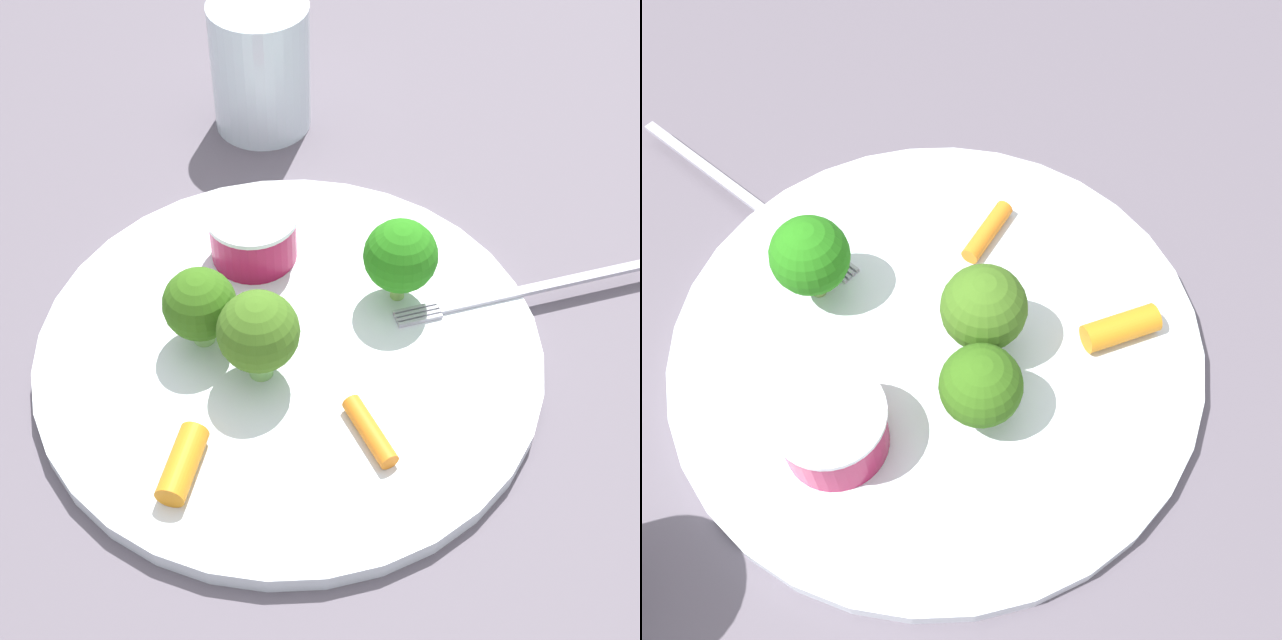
# 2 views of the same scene
# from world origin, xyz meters

# --- Properties ---
(ground_plane) EXTENTS (2.40, 2.40, 0.00)m
(ground_plane) POSITION_xyz_m (0.00, 0.00, 0.00)
(ground_plane) COLOR #5D5560
(plate) EXTENTS (0.30, 0.30, 0.01)m
(plate) POSITION_xyz_m (0.00, 0.00, 0.01)
(plate) COLOR white
(plate) RESTS_ON ground_plane
(sauce_cup) EXTENTS (0.06, 0.06, 0.03)m
(sauce_cup) POSITION_xyz_m (-0.02, -0.08, 0.03)
(sauce_cup) COLOR #9E143F
(sauce_cup) RESTS_ON plate
(broccoli_floret_0) EXTENTS (0.05, 0.05, 0.06)m
(broccoli_floret_0) POSITION_xyz_m (0.02, 0.01, 0.05)
(broccoli_floret_0) COLOR #80C164
(broccoli_floret_0) RESTS_ON plate
(broccoli_floret_1) EXTENTS (0.04, 0.04, 0.05)m
(broccoli_floret_1) POSITION_xyz_m (0.04, -0.03, 0.04)
(broccoli_floret_1) COLOR #88BD67
(broccoli_floret_1) RESTS_ON plate
(broccoli_floret_2) EXTENTS (0.04, 0.04, 0.06)m
(broccoli_floret_2) POSITION_xyz_m (-0.08, -0.00, 0.05)
(broccoli_floret_2) COLOR #89BB57
(broccoli_floret_2) RESTS_ON plate
(carrot_stick_0) EXTENTS (0.04, 0.04, 0.02)m
(carrot_stick_0) POSITION_xyz_m (0.09, 0.05, 0.02)
(carrot_stick_0) COLOR orange
(carrot_stick_0) RESTS_ON plate
(carrot_stick_1) EXTENTS (0.01, 0.05, 0.01)m
(carrot_stick_1) POSITION_xyz_m (-0.01, 0.08, 0.02)
(carrot_stick_1) COLOR orange
(carrot_stick_1) RESTS_ON plate
(fork) EXTENTS (0.19, 0.06, 0.00)m
(fork) POSITION_xyz_m (-0.15, 0.04, 0.01)
(fork) COLOR #B0AEBB
(fork) RESTS_ON plate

